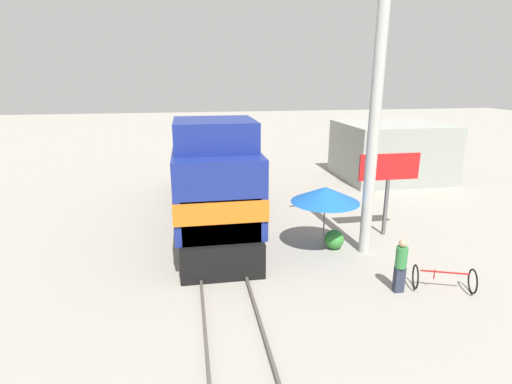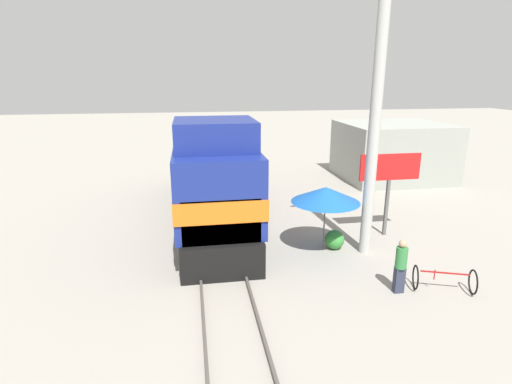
# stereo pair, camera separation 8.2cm
# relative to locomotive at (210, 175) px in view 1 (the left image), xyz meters

# --- Properties ---
(ground_plane) EXTENTS (120.00, 120.00, 0.00)m
(ground_plane) POSITION_rel_locomotive_xyz_m (0.00, -3.42, -2.10)
(ground_plane) COLOR gray
(rail_near) EXTENTS (0.08, 41.65, 0.15)m
(rail_near) POSITION_rel_locomotive_xyz_m (-0.72, -3.42, -2.02)
(rail_near) COLOR #4C4742
(rail_near) RESTS_ON ground_plane
(rail_far) EXTENTS (0.08, 41.65, 0.15)m
(rail_far) POSITION_rel_locomotive_xyz_m (0.72, -3.42, -2.02)
(rail_far) COLOR #4C4742
(rail_far) RESTS_ON ground_plane
(locomotive) EXTENTS (2.97, 12.58, 4.87)m
(locomotive) POSITION_rel_locomotive_xyz_m (0.00, 0.00, 0.00)
(locomotive) COLOR black
(locomotive) RESTS_ON ground_plane
(utility_pole) EXTENTS (1.80, 0.39, 9.89)m
(utility_pole) POSITION_rel_locomotive_xyz_m (5.37, -4.48, 2.91)
(utility_pole) COLOR #B2B2AD
(utility_pole) RESTS_ON ground_plane
(vendor_umbrella) EXTENTS (2.50, 2.50, 2.46)m
(vendor_umbrella) POSITION_rel_locomotive_xyz_m (3.90, -4.08, 0.09)
(vendor_umbrella) COLOR #4C4C4C
(vendor_umbrella) RESTS_ON ground_plane
(billboard_sign) EXTENTS (2.52, 0.12, 3.38)m
(billboard_sign) POSITION_rel_locomotive_xyz_m (6.88, -3.02, 0.53)
(billboard_sign) COLOR #595959
(billboard_sign) RESTS_ON ground_plane
(shrub_cluster) EXTENTS (0.73, 0.73, 0.73)m
(shrub_cluster) POSITION_rel_locomotive_xyz_m (4.36, -4.01, -1.73)
(shrub_cluster) COLOR #388C38
(shrub_cluster) RESTS_ON ground_plane
(person_bystander) EXTENTS (0.34, 0.34, 1.71)m
(person_bystander) POSITION_rel_locomotive_xyz_m (5.16, -7.36, -1.17)
(person_bystander) COLOR #2D3347
(person_bystander) RESTS_ON ground_plane
(bicycle) EXTENTS (1.84, 1.29, 0.76)m
(bicycle) POSITION_rel_locomotive_xyz_m (6.54, -7.52, -1.71)
(bicycle) COLOR black
(bicycle) RESTS_ON ground_plane
(building_block_distant) EXTENTS (6.24, 5.49, 3.49)m
(building_block_distant) POSITION_rel_locomotive_xyz_m (11.70, 5.81, -0.35)
(building_block_distant) COLOR #999E93
(building_block_distant) RESTS_ON ground_plane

